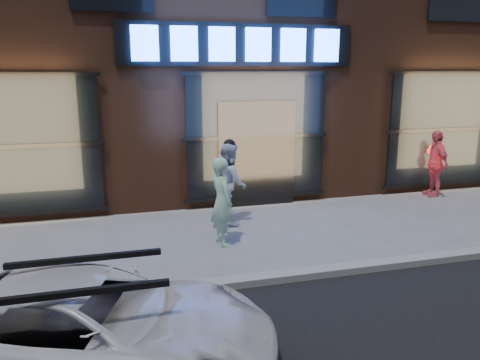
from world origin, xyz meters
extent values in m
plane|color=slate|center=(0.00, 0.00, 0.00)|extent=(90.00, 90.00, 0.00)
cube|color=gray|center=(0.00, 0.00, 0.06)|extent=(60.00, 0.25, 0.12)
cube|color=#54301E|center=(0.00, 8.00, 5.00)|extent=(30.00, 8.00, 10.00)
cube|color=black|center=(-0.40, 3.95, 3.60)|extent=(5.20, 0.06, 0.90)
cube|color=black|center=(0.00, 3.92, 1.20)|extent=(1.80, 0.10, 2.40)
cube|color=#FFBF72|center=(-5.00, 3.98, 1.60)|extent=(3.00, 0.04, 2.60)
cube|color=black|center=(-5.00, 3.94, 1.60)|extent=(3.20, 0.06, 2.80)
cube|color=#FFBF72|center=(0.00, 3.98, 1.60)|extent=(3.00, 0.04, 2.60)
cube|color=black|center=(0.00, 3.94, 1.60)|extent=(3.20, 0.06, 2.80)
cube|color=#FFBF72|center=(5.00, 3.98, 1.60)|extent=(3.00, 0.04, 2.60)
cube|color=black|center=(5.00, 3.94, 1.60)|extent=(3.20, 0.06, 2.80)
cube|color=#2659FF|center=(-2.40, 3.88, 3.60)|extent=(0.55, 0.12, 0.70)
cube|color=#2659FF|center=(-1.60, 3.88, 3.60)|extent=(0.55, 0.12, 0.70)
cube|color=#2659FF|center=(-0.80, 3.88, 3.60)|extent=(0.55, 0.12, 0.70)
cube|color=#2659FF|center=(0.00, 3.88, 3.60)|extent=(0.55, 0.12, 0.70)
cube|color=#2659FF|center=(0.80, 3.88, 3.60)|extent=(0.55, 0.12, 0.70)
cube|color=#2659FF|center=(1.60, 3.88, 3.60)|extent=(0.55, 0.12, 0.70)
imported|color=#A2D6B7|center=(-1.33, 1.71, 0.80)|extent=(0.50, 0.65, 1.60)
imported|color=white|center=(-0.89, 2.90, 0.83)|extent=(0.66, 0.83, 1.66)
imported|color=#F16373|center=(4.50, 3.58, 0.82)|extent=(0.46, 0.98, 1.64)
imported|color=silver|center=(-3.48, -1.57, 0.54)|extent=(4.26, 2.99, 1.08)
camera|label=1|loc=(-3.10, -6.10, 3.11)|focal=35.00mm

